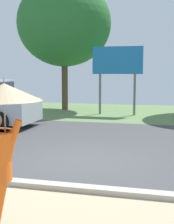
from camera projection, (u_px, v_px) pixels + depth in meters
name	position (u px, v px, depth m)	size (l,w,h in m)	color
ground_plane	(101.00, 138.00, 10.84)	(40.00, 22.00, 0.20)	#424244
roadside_billboard	(117.00, 65.00, 16.27)	(2.60, 0.12, 3.50)	slate
tree_center_back	(64.00, 24.00, 18.13)	(5.36, 5.36, 7.39)	brown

